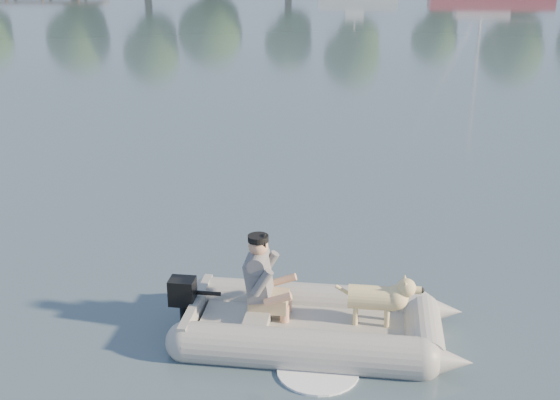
# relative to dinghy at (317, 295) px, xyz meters

# --- Properties ---
(water) EXTENTS (160.00, 160.00, 0.00)m
(water) POSITION_rel_dinghy_xyz_m (-0.57, 0.05, -0.54)
(water) COLOR slate
(water) RESTS_ON ground
(dinghy) EXTENTS (4.40, 3.07, 1.27)m
(dinghy) POSITION_rel_dinghy_xyz_m (0.00, 0.00, 0.00)
(dinghy) COLOR gray
(dinghy) RESTS_ON water
(man) EXTENTS (0.71, 0.62, 0.98)m
(man) POSITION_rel_dinghy_xyz_m (-0.63, 0.10, 0.17)
(man) COLOR slate
(man) RESTS_ON dinghy
(dog) EXTENTS (0.87, 0.37, 0.57)m
(dog) POSITION_rel_dinghy_xyz_m (0.59, 0.00, -0.06)
(dog) COLOR #D6C17B
(dog) RESTS_ON dinghy
(outboard_motor) EXTENTS (0.40, 0.29, 0.72)m
(outboard_motor) POSITION_rel_dinghy_xyz_m (-1.52, 0.12, -0.25)
(outboard_motor) COLOR black
(outboard_motor) RESTS_ON dinghy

